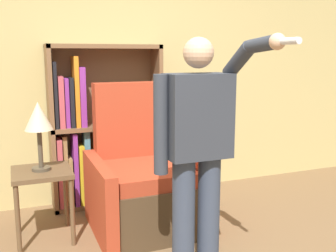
{
  "coord_description": "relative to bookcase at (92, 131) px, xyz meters",
  "views": [
    {
      "loc": [
        -1.08,
        -1.92,
        1.5
      ],
      "look_at": [
        -0.03,
        0.72,
        0.97
      ],
      "focal_mm": 42.0,
      "sensor_mm": 36.0,
      "label": 1
    }
  ],
  "objects": [
    {
      "name": "wall_back",
      "position": [
        0.37,
        0.16,
        0.65
      ],
      "size": [
        8.0,
        0.06,
        2.8
      ],
      "color": "tan",
      "rests_on": "ground_plane"
    },
    {
      "name": "bookcase",
      "position": [
        0.0,
        0.0,
        0.0
      ],
      "size": [
        1.09,
        0.28,
        1.59
      ],
      "color": "brown",
      "rests_on": "ground_plane"
    },
    {
      "name": "armchair",
      "position": [
        0.31,
        -0.66,
        -0.37
      ],
      "size": [
        0.91,
        0.91,
        1.24
      ],
      "color": "#4C3823",
      "rests_on": "ground_plane"
    },
    {
      "name": "person_standing",
      "position": [
        0.38,
        -1.58,
        0.16
      ],
      "size": [
        0.56,
        0.78,
        1.61
      ],
      "color": "#384256",
      "rests_on": "ground_plane"
    },
    {
      "name": "side_table",
      "position": [
        -0.53,
        -0.62,
        -0.26
      ],
      "size": [
        0.46,
        0.46,
        0.58
      ],
      "color": "brown",
      "rests_on": "ground_plane"
    },
    {
      "name": "table_lamp",
      "position": [
        -0.53,
        -0.62,
        0.24
      ],
      "size": [
        0.22,
        0.22,
        0.55
      ],
      "color": "#4C4233",
      "rests_on": "side_table"
    }
  ]
}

